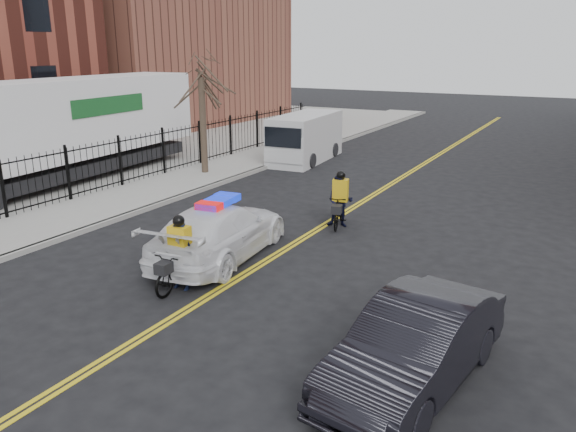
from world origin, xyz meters
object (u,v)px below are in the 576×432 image
at_px(cyclist_near, 181,264).
at_px(police_cruiser, 220,231).
at_px(semi_trailer, 67,124).
at_px(cyclist_far, 340,205).
at_px(cargo_van, 304,139).
at_px(dark_sedan, 415,345).

bearing_deg(cyclist_near, police_cruiser, 97.51).
height_order(semi_trailer, cyclist_far, semi_trailer).
relative_size(cargo_van, semi_trailer, 0.41).
bearing_deg(dark_sedan, police_cruiser, 160.77).
bearing_deg(cyclist_near, dark_sedan, -14.67).
bearing_deg(cyclist_far, police_cruiser, -127.71).
bearing_deg(cyclist_far, semi_trailer, 163.71).
xyz_separation_m(police_cruiser, cargo_van, (-4.13, 12.71, 0.36)).
xyz_separation_m(dark_sedan, cargo_van, (-10.33, 15.91, 0.37)).
xyz_separation_m(semi_trailer, cyclist_far, (12.26, -0.30, -1.65)).
distance_m(semi_trailer, cyclist_far, 12.37).
height_order(dark_sedan, cyclist_near, cyclist_near).
distance_m(dark_sedan, cyclist_near, 5.91).
bearing_deg(dark_sedan, cyclist_near, 176.93).
relative_size(cyclist_near, cyclist_far, 1.01).
bearing_deg(police_cruiser, semi_trailer, -29.24).
xyz_separation_m(police_cruiser, cyclist_far, (1.67, 3.96, -0.04)).
distance_m(cargo_van, semi_trailer, 10.70).
relative_size(semi_trailer, cyclist_far, 7.38).
bearing_deg(cyclist_far, cyclist_near, -116.76).
relative_size(cargo_van, cyclist_near, 2.99).
bearing_deg(semi_trailer, cargo_van, 48.93).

